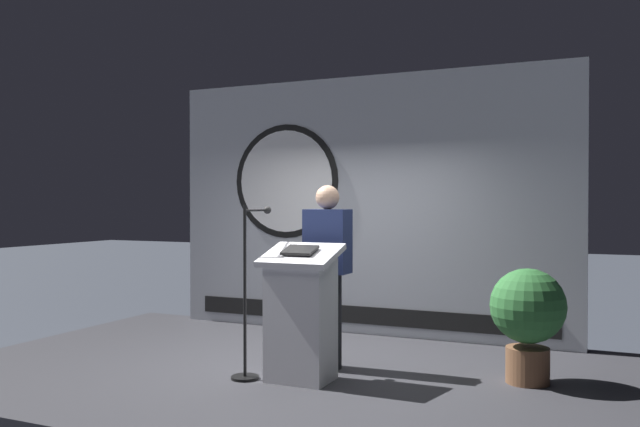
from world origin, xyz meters
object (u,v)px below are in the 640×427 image
(speaker_person, at_px, (327,275))
(microphone_stand, at_px, (248,316))
(podium, at_px, (301,315))
(potted_plant, at_px, (528,314))

(speaker_person, xyz_separation_m, microphone_stand, (-0.50, -0.57, -0.32))
(podium, distance_m, potted_plant, 1.91)
(speaker_person, relative_size, microphone_stand, 1.12)
(podium, relative_size, potted_plant, 1.21)
(podium, bearing_deg, speaker_person, 85.31)
(microphone_stand, relative_size, potted_plant, 1.55)
(speaker_person, relative_size, potted_plant, 1.74)
(podium, height_order, potted_plant, podium)
(podium, xyz_separation_m, potted_plant, (1.77, 0.71, 0.02))
(speaker_person, bearing_deg, microphone_stand, -131.03)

